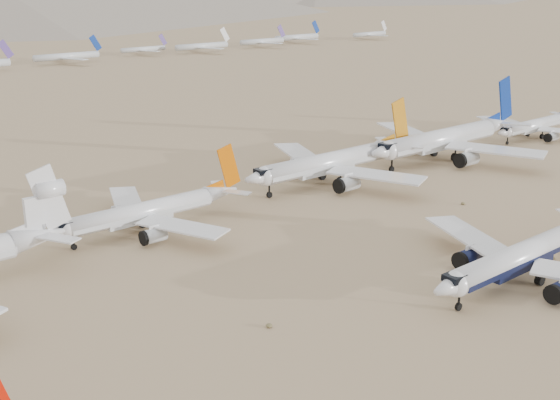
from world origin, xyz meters
name	(u,v)px	position (x,y,z in m)	size (l,w,h in m)	color
ground	(479,301)	(0.00, 0.00, 0.00)	(7000.00, 7000.00, 0.00)	#80694A
main_airliner	(529,253)	(13.43, 0.23, 4.53)	(46.67, 45.59, 16.47)	silver
row2_navy_widebody	(447,138)	(68.72, 59.06, 5.66)	(56.94, 55.68, 20.26)	silver
row2_gold_tail	(333,162)	(28.53, 62.27, 5.09)	(51.08, 49.96, 18.19)	silver
row2_orange_tail	(150,211)	(-23.05, 60.72, 4.12)	(41.15, 40.26, 14.68)	silver
row2_blue_far	(537,125)	(111.51, 57.37, 3.91)	(39.48, 38.60, 14.03)	silver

